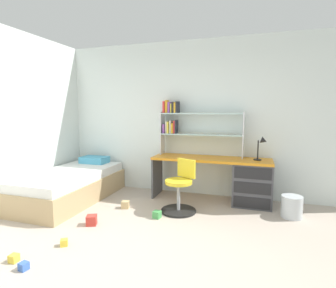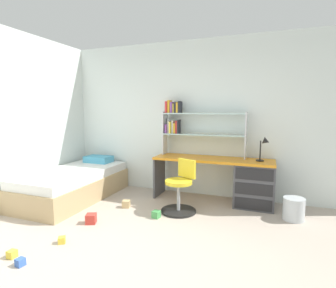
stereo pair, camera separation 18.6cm
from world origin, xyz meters
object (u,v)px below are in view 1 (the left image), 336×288
Objects in this scene: desk at (242,179)px; toy_block_yellow_0 at (64,243)px; bed_platform at (71,185)px; toy_block_blue_2 at (24,266)px; bookshelf_hutch at (189,123)px; toy_block_green_4 at (157,215)px; toy_block_natural_3 at (125,205)px; swivel_chair at (180,192)px; waste_bin at (292,207)px; toy_block_yellow_5 at (14,258)px; desk_lamp at (262,145)px; toy_block_red_1 at (92,220)px.

desk is 2.74m from toy_block_yellow_0.
bed_platform is 26.19× the size of toy_block_blue_2.
bookshelf_hutch reaches higher than toy_block_green_4.
toy_block_yellow_0 is at bearing -54.85° from bed_platform.
toy_block_yellow_0 is 1.26m from toy_block_natural_3.
swivel_chair reaches higher than waste_bin.
toy_block_yellow_0 is at bearing 58.35° from toy_block_yellow_5.
desk_lamp is at bearing -8.20° from bookshelf_hutch.
toy_block_green_4 is 1.76m from toy_block_yellow_5.
toy_block_green_4 is 1.26× the size of toy_block_yellow_5.
desk_lamp is (0.29, -0.02, 0.58)m from desk.
toy_block_yellow_0 is 0.69× the size of toy_block_natural_3.
toy_block_green_4 is (0.60, -0.21, -0.01)m from toy_block_natural_3.
bookshelf_hutch reaches higher than toy_block_yellow_0.
swivel_chair is 1.89m from bed_platform.
toy_block_yellow_5 is (-0.20, 0.07, 0.00)m from toy_block_blue_2.
toy_block_yellow_5 is (-0.97, -1.47, -0.01)m from toy_block_green_4.
toy_block_yellow_5 is (-1.15, -2.60, -1.24)m from bookshelf_hutch.
toy_block_red_1 is 1.06m from toy_block_blue_2.
desk is 2.83m from bed_platform.
toy_block_red_1 is 1.29× the size of toy_block_green_4.
desk_lamp is 3.43m from toy_block_blue_2.
desk is 6.24× the size of waste_bin.
waste_bin is 2.83× the size of toy_block_natural_3.
bookshelf_hutch is 18.90× the size of toy_block_blue_2.
toy_block_yellow_5 is (-2.77, -2.07, -0.12)m from waste_bin.
toy_block_natural_3 reaches higher than toy_block_yellow_5.
desk_lamp is 5.08× the size of toy_block_yellow_0.
bookshelf_hutch reaches higher than swivel_chair.
toy_block_green_4 is (0.74, 0.48, -0.01)m from toy_block_red_1.
bed_platform is 1.69m from toy_block_green_4.
toy_block_red_1 is at bearing -101.71° from toy_block_natural_3.
toy_block_yellow_5 is at bearing -123.60° from toy_block_green_4.
toy_block_natural_3 is at bearing -155.42° from desk.
swivel_chair reaches higher than toy_block_green_4.
bookshelf_hutch is at bearing 66.20° from toy_block_yellow_5.
desk reaches higher than toy_block_natural_3.
toy_block_natural_3 is 1.11× the size of toy_block_green_4.
toy_block_yellow_5 is (-2.36, -2.43, -0.94)m from desk_lamp.
desk reaches higher than toy_block_yellow_5.
toy_block_yellow_5 is at bearing -121.65° from toy_block_yellow_0.
bookshelf_hutch is 1.84× the size of swivel_chair.
toy_block_yellow_5 is (-0.26, -0.42, 0.00)m from toy_block_yellow_0.
desk_lamp is at bearing 20.91° from toy_block_natural_3.
desk_lamp is at bearing -3.12° from desk.
toy_block_yellow_0 and toy_block_blue_2 have the same top height.
swivel_chair is 1.59m from waste_bin.
desk is 15.15× the size of toy_block_red_1.
bed_platform is 18.00× the size of toy_block_natural_3.
bed_platform is 1.89m from toy_block_yellow_5.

